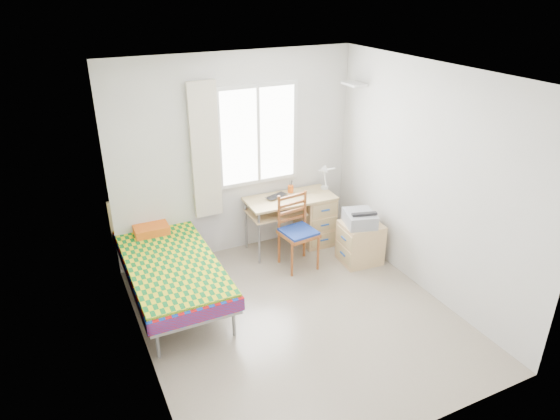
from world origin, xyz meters
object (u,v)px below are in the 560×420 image
(desk, at_px, (310,216))
(cabinet, at_px, (360,243))
(bed, at_px, (169,262))
(chair, at_px, (297,227))
(printer, at_px, (360,218))

(desk, height_order, cabinet, desk)
(bed, height_order, cabinet, bed)
(desk, distance_m, cabinet, 0.81)
(bed, relative_size, desk, 1.74)
(chair, bearing_deg, cabinet, -27.42)
(chair, bearing_deg, bed, 172.59)
(desk, bearing_deg, printer, -66.14)
(bed, xyz_separation_m, chair, (1.63, -0.02, 0.10))
(chair, relative_size, printer, 1.94)
(cabinet, bearing_deg, desk, 119.04)
(desk, bearing_deg, cabinet, -63.81)
(bed, xyz_separation_m, printer, (2.36, -0.30, 0.19))
(chair, distance_m, printer, 0.79)
(bed, distance_m, printer, 2.39)
(desk, relative_size, printer, 2.44)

